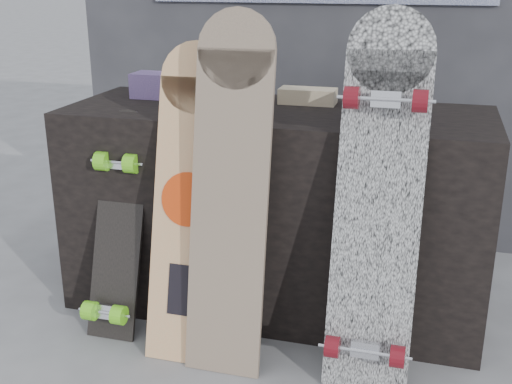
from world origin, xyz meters
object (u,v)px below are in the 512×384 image
(vendor_table, at_px, (275,209))
(skateboard_dark, at_px, (117,223))
(longboard_celtic, at_px, (230,185))
(longboard_cascadia, at_px, (379,197))
(longboard_geisha, at_px, (188,195))

(vendor_table, bearing_deg, skateboard_dark, -146.95)
(longboard_celtic, distance_m, longboard_cascadia, 0.48)
(longboard_cascadia, bearing_deg, longboard_geisha, 179.67)
(longboard_geisha, bearing_deg, longboard_cascadia, -0.33)
(longboard_geisha, relative_size, skateboard_dark, 1.32)
(longboard_geisha, xyz_separation_m, skateboard_dark, (-0.30, 0.04, -0.15))
(skateboard_dark, bearing_deg, longboard_celtic, -10.21)
(longboard_celtic, bearing_deg, longboard_cascadia, 4.73)
(longboard_geisha, distance_m, longboard_cascadia, 0.64)
(longboard_geisha, bearing_deg, skateboard_dark, 172.23)
(vendor_table, relative_size, longboard_geisha, 1.49)
(longboard_cascadia, bearing_deg, longboard_celtic, -175.27)
(longboard_cascadia, height_order, skateboard_dark, longboard_cascadia)
(longboard_celtic, distance_m, skateboard_dark, 0.52)
(longboard_geisha, distance_m, longboard_celtic, 0.18)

